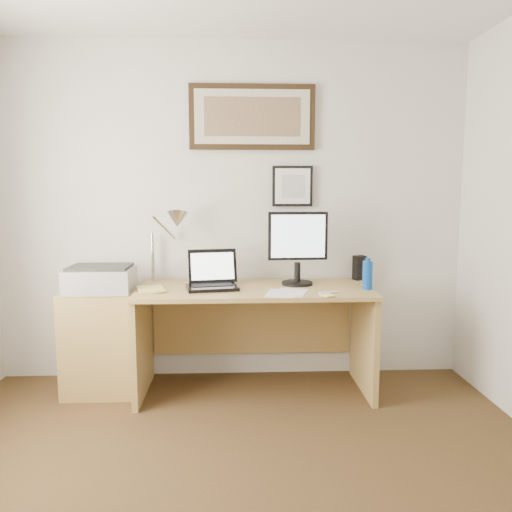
{
  "coord_description": "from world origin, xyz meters",
  "views": [
    {
      "loc": [
        0.01,
        -1.76,
        1.42
      ],
      "look_at": [
        0.15,
        1.43,
        1.0
      ],
      "focal_mm": 35.0,
      "sensor_mm": 36.0,
      "label": 1
    }
  ],
  "objects": [
    {
      "name": "wall_back",
      "position": [
        0.0,
        2.0,
        1.25
      ],
      "size": [
        3.5,
        0.02,
        2.5
      ],
      "primitive_type": "cube",
      "color": "silver",
      "rests_on": "ground"
    },
    {
      "name": "paper_sheet_b",
      "position": [
        0.39,
        1.44,
        0.75
      ],
      "size": [
        0.27,
        0.32,
        0.0
      ],
      "primitive_type": "cube",
      "rotation": [
        0.0,
        0.0,
        -0.31
      ],
      "color": "white",
      "rests_on": "desk"
    },
    {
      "name": "book",
      "position": [
        -0.63,
        1.53,
        0.76
      ],
      "size": [
        0.23,
        0.27,
        0.02
      ],
      "primitive_type": "imported",
      "rotation": [
        0.0,
        0.0,
        0.3
      ],
      "color": "#D8CD65",
      "rests_on": "desk"
    },
    {
      "name": "laptop",
      "position": [
        -0.14,
        1.63,
        0.81
      ],
      "size": [
        0.38,
        0.35,
        0.26
      ],
      "color": "black",
      "rests_on": "desk"
    },
    {
      "name": "water_bottle",
      "position": [
        0.92,
        1.54,
        0.85
      ],
      "size": [
        0.07,
        0.07,
        0.19
      ],
      "primitive_type": "cylinder",
      "color": "#0C43A6",
      "rests_on": "desk"
    },
    {
      "name": "printer",
      "position": [
        -0.9,
        1.64,
        0.82
      ],
      "size": [
        0.44,
        0.34,
        0.18
      ],
      "color": "#A4A4A6",
      "rests_on": "side_cabinet"
    },
    {
      "name": "marker_pen",
      "position": [
        0.63,
        1.4,
        0.76
      ],
      "size": [
        0.14,
        0.06,
        0.02
      ],
      "primitive_type": "cylinder",
      "rotation": [
        0.0,
        1.57,
        0.35
      ],
      "color": "white",
      "rests_on": "desk"
    },
    {
      "name": "picture_small",
      "position": [
        0.45,
        1.97,
        1.45
      ],
      "size": [
        0.3,
        0.03,
        0.3
      ],
      "color": "black",
      "rests_on": "wall_back"
    },
    {
      "name": "side_cabinet",
      "position": [
        -0.92,
        1.68,
        0.36
      ],
      "size": [
        0.5,
        0.4,
        0.73
      ],
      "primitive_type": "cube",
      "color": "#A38244",
      "rests_on": "floor"
    },
    {
      "name": "paper_sheet_a",
      "position": [
        0.32,
        1.43,
        0.75
      ],
      "size": [
        0.24,
        0.31,
        0.0
      ],
      "primitive_type": "cube",
      "rotation": [
        0.0,
        0.0,
        -0.21
      ],
      "color": "white",
      "rests_on": "desk"
    },
    {
      "name": "bottle_cap",
      "position": [
        0.92,
        1.54,
        0.95
      ],
      "size": [
        0.03,
        0.03,
        0.02
      ],
      "primitive_type": "cylinder",
      "color": "#0C43A6",
      "rests_on": "water_bottle"
    },
    {
      "name": "speaker",
      "position": [
        0.95,
        1.9,
        0.84
      ],
      "size": [
        0.1,
        0.09,
        0.18
      ],
      "primitive_type": "cube",
      "rotation": [
        0.0,
        0.0,
        0.33
      ],
      "color": "black",
      "rests_on": "desk"
    },
    {
      "name": "desk_lamp",
      "position": [
        -0.41,
        1.81,
        1.19
      ],
      "size": [
        0.29,
        0.27,
        0.53
      ],
      "color": "silver",
      "rests_on": "desk"
    },
    {
      "name": "picture_large",
      "position": [
        0.15,
        1.97,
        1.95
      ],
      "size": [
        0.92,
        0.04,
        0.47
      ],
      "color": "black",
      "rests_on": "wall_back"
    },
    {
      "name": "lcd_monitor",
      "position": [
        0.46,
        1.72,
        1.04
      ],
      "size": [
        0.42,
        0.22,
        0.52
      ],
      "color": "black",
      "rests_on": "desk"
    },
    {
      "name": "desk",
      "position": [
        0.15,
        1.72,
        0.51
      ],
      "size": [
        1.6,
        0.7,
        0.75
      ],
      "color": "#A38244",
      "rests_on": "floor"
    },
    {
      "name": "sticky_pad",
      "position": [
        0.61,
        1.32,
        0.76
      ],
      "size": [
        0.1,
        0.1,
        0.01
      ],
      "primitive_type": "cube",
      "rotation": [
        0.0,
        0.0,
        0.43
      ],
      "color": "#FBFF78",
      "rests_on": "desk"
    }
  ]
}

